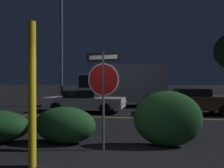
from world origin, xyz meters
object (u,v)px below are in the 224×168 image
passing_car_3 (193,101)px  yellow_pole_left (32,94)px  hedge_bush_2 (65,125)px  passing_car_2 (84,101)px  stop_sign (103,80)px  hedge_bush_3 (167,119)px  street_lamp (62,38)px  delivery_truck (123,84)px

passing_car_3 → yellow_pole_left: bearing=-34.7°
hedge_bush_2 → passing_car_2: passing_car_2 is taller
yellow_pole_left → stop_sign: bearing=45.5°
passing_car_2 → passing_car_3: passing_car_3 is taller
hedge_bush_3 → passing_car_2: (-3.86, 6.19, -0.09)m
passing_car_3 → street_lamp: street_lamp is taller
stop_sign → passing_car_2: (-2.22, 6.70, -1.10)m
hedge_bush_2 → hedge_bush_3: (2.80, 0.06, 0.23)m
passing_car_2 → delivery_truck: delivery_truck is taller
yellow_pole_left → delivery_truck: bearing=85.4°
passing_car_2 → passing_car_3: size_ratio=1.11×
passing_car_2 → street_lamp: size_ratio=0.58×
stop_sign → hedge_bush_3: bearing=28.1°
passing_car_2 → street_lamp: (-2.32, 2.60, 4.16)m
hedge_bush_2 → street_lamp: 10.40m
passing_car_3 → street_lamp: bearing=-110.6°
yellow_pole_left → street_lamp: size_ratio=0.37×
passing_car_2 → street_lamp: 5.42m
hedge_bush_3 → street_lamp: bearing=125.1°
street_lamp → yellow_pole_left: bearing=-72.6°
yellow_pole_left → delivery_truck: yellow_pole_left is taller
stop_sign → delivery_truck: bearing=102.6°
passing_car_2 → delivery_truck: 4.01m
stop_sign → passing_car_3: size_ratio=0.59×
delivery_truck → passing_car_2: bearing=150.0°
hedge_bush_2 → delivery_truck: delivery_truck is taller
delivery_truck → yellow_pole_left: bearing=174.6°
hedge_bush_2 → delivery_truck: (0.84, 9.65, 1.05)m
hedge_bush_3 → street_lamp: (-6.17, 8.79, 4.06)m
passing_car_2 → passing_car_3: 5.94m
hedge_bush_2 → street_lamp: street_lamp is taller
hedge_bush_2 → passing_car_3: passing_car_3 is taller
hedge_bush_2 → passing_car_3: size_ratio=0.41×
hedge_bush_3 → delivery_truck: (-1.96, 9.60, 0.82)m
passing_car_3 → stop_sign: bearing=-31.9°
hedge_bush_3 → delivery_truck: delivery_truck is taller
passing_car_2 → street_lamp: bearing=-133.9°
stop_sign → delivery_truck: size_ratio=0.40×
hedge_bush_2 → passing_car_2: size_ratio=0.37×
hedge_bush_3 → delivery_truck: bearing=101.5°
hedge_bush_2 → stop_sign: bearing=-21.3°
passing_car_3 → street_lamp: 9.60m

